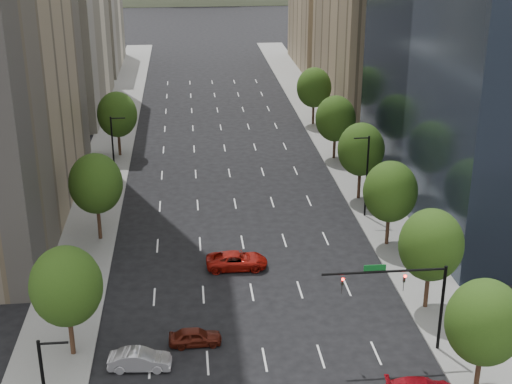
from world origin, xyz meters
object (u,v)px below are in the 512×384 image
object	(u,v)px
car_maroon	(195,337)
car_silver	(140,360)
traffic_signal	(410,290)
car_red_far	(237,260)

from	to	relation	value
car_maroon	car_silver	distance (m)	4.82
traffic_signal	car_silver	world-z (taller)	traffic_signal
traffic_signal	car_maroon	size ratio (longest dim) A/B	2.29
traffic_signal	car_maroon	world-z (taller)	traffic_signal
car_maroon	traffic_signal	bearing A→B (deg)	-100.53
traffic_signal	car_maroon	xyz separation A→B (m)	(-15.53, 2.49, -4.49)
car_silver	car_red_far	world-z (taller)	car_red_far
car_silver	car_red_far	xyz separation A→B (m)	(8.05, 14.76, 0.04)
traffic_signal	car_maroon	bearing A→B (deg)	170.90
car_maroon	car_red_far	size ratio (longest dim) A/B	0.71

